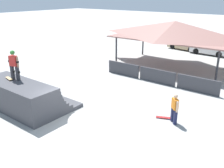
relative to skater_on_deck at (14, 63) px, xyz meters
name	(u,v)px	position (x,y,z in m)	size (l,w,h in m)	color
ground_plane	(74,122)	(4.07, 0.58, -2.67)	(160.00, 160.00, 0.00)	#A3A09B
quarter_pipe_ramp	(23,96)	(0.50, 0.01, -1.93)	(5.21, 3.50, 1.66)	#424247
skater_on_deck	(14,63)	(0.00, 0.00, 0.00)	(0.75, 0.37, 1.75)	#2D2D33
skateboard_on_deck	(9,78)	(-0.38, -0.20, -0.95)	(0.83, 0.37, 0.09)	red
bystander_walking	(175,107)	(8.27, 3.73, -1.77)	(0.55, 0.51, 1.62)	#1E2347
skateboard_on_ground	(164,117)	(7.68, 3.87, -2.61)	(0.85, 0.52, 0.09)	blue
barrier_fence	(157,76)	(4.57, 8.82, -2.14)	(9.20, 0.12, 1.05)	#3D3D42
pavilion_shelter	(175,30)	(3.46, 13.84, 0.68)	(10.99, 5.79, 4.14)	#2D2D33
parked_car_tan	(185,45)	(1.50, 21.65, -2.07)	(4.28, 2.31, 1.27)	tan
parked_car_white	(210,49)	(4.70, 20.90, -2.07)	(4.19, 1.84, 1.27)	silver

